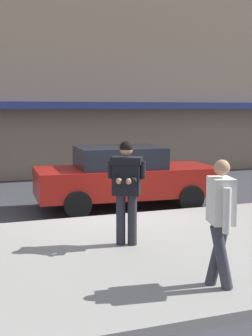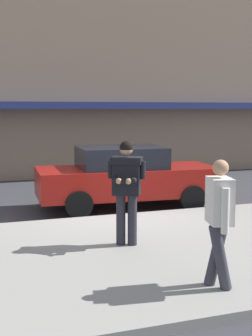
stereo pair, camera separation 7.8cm
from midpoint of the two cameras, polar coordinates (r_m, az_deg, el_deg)
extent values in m
plane|color=#333338|center=(10.76, -1.41, -6.10)|extent=(80.00, 80.00, 0.00)
cube|color=gray|center=(8.64, 11.18, -9.11)|extent=(32.00, 5.30, 0.14)
cube|color=silver|center=(11.15, 3.41, -5.62)|extent=(28.00, 0.12, 0.01)
cube|color=#84705B|center=(19.28, -7.01, 18.27)|extent=(28.00, 4.00, 12.38)
cube|color=navy|center=(16.65, -4.98, 7.61)|extent=(26.60, 0.70, 0.24)
cube|color=maroon|center=(11.80, -0.18, -1.60)|extent=(4.62, 2.13, 0.70)
cube|color=black|center=(11.67, -1.03, 1.32)|extent=(2.18, 1.78, 0.52)
cylinder|color=black|center=(13.09, 4.69, -2.30)|extent=(0.65, 0.26, 0.64)
cylinder|color=black|center=(11.53, 7.69, -3.64)|extent=(0.65, 0.26, 0.64)
cylinder|color=black|center=(12.39, -7.49, -2.87)|extent=(0.65, 0.26, 0.64)
cylinder|color=black|center=(10.73, -6.13, -4.43)|extent=(0.65, 0.26, 0.64)
cylinder|color=#23232B|center=(8.09, 0.49, -6.35)|extent=(0.16, 0.16, 0.88)
cylinder|color=#23232B|center=(8.12, -0.92, -6.30)|extent=(0.16, 0.16, 0.88)
cube|color=black|center=(7.96, -0.22, -1.00)|extent=(0.55, 0.48, 0.64)
cube|color=black|center=(7.93, -0.22, 0.93)|extent=(0.62, 0.55, 0.12)
cylinder|color=black|center=(7.91, 1.71, -0.26)|extent=(0.11, 0.11, 0.30)
cylinder|color=black|center=(7.79, 0.68, -1.48)|extent=(0.23, 0.31, 0.10)
sphere|color=tan|center=(7.67, 0.04, -1.63)|extent=(0.10, 0.10, 0.10)
cylinder|color=black|center=(8.00, -2.13, -0.18)|extent=(0.11, 0.11, 0.30)
cylinder|color=black|center=(7.84, -1.47, -1.43)|extent=(0.23, 0.31, 0.10)
sphere|color=tan|center=(7.69, -1.15, -1.60)|extent=(0.10, 0.10, 0.10)
cube|color=black|center=(7.64, -0.61, -1.66)|extent=(0.13, 0.16, 0.07)
sphere|color=tan|center=(7.88, -0.25, 2.28)|extent=(0.22, 0.22, 0.22)
sphere|color=black|center=(7.88, -0.25, 2.49)|extent=(0.23, 0.23, 0.23)
cylinder|color=#33333D|center=(6.45, 10.75, -10.14)|extent=(0.35, 0.23, 0.87)
cylinder|color=#33333D|center=(6.28, 11.22, -10.62)|extent=(0.35, 0.23, 0.87)
cube|color=silver|center=(6.18, 11.15, -3.91)|extent=(0.38, 0.48, 0.60)
cylinder|color=silver|center=(6.43, 10.49, -4.19)|extent=(0.10, 0.10, 0.58)
cylinder|color=silver|center=(5.97, 11.82, -5.12)|extent=(0.10, 0.10, 0.58)
sphere|color=tan|center=(6.12, 11.25, 0.04)|extent=(0.21, 0.21, 0.21)
camera|label=1|loc=(0.04, -90.28, -0.04)|focal=50.00mm
camera|label=2|loc=(0.04, 89.72, 0.04)|focal=50.00mm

